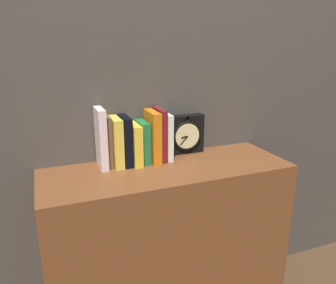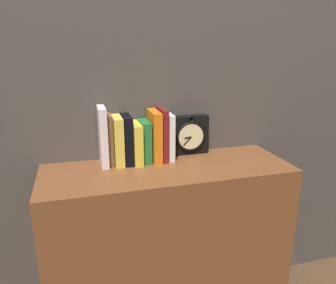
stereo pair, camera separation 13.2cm
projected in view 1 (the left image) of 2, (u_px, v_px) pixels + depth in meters
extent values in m
cube|color=#47423D|center=(150.00, 51.00, 1.46)|extent=(6.00, 0.05, 2.60)
cube|color=brown|center=(168.00, 249.00, 1.53)|extent=(1.07, 0.38, 0.82)
cube|color=black|center=(185.00, 134.00, 1.57)|extent=(0.19, 0.05, 0.19)
torus|color=black|center=(187.00, 136.00, 1.55)|extent=(0.14, 0.01, 0.14)
cylinder|color=beige|center=(187.00, 136.00, 1.54)|extent=(0.12, 0.01, 0.12)
cube|color=black|center=(185.00, 137.00, 1.53)|extent=(0.03, 0.00, 0.01)
cube|color=black|center=(184.00, 141.00, 1.54)|extent=(0.04, 0.00, 0.04)
torus|color=black|center=(187.00, 118.00, 1.52)|extent=(0.03, 0.01, 0.03)
cube|color=white|center=(101.00, 138.00, 1.38)|extent=(0.03, 0.13, 0.26)
cube|color=brown|center=(107.00, 141.00, 1.41)|extent=(0.02, 0.11, 0.22)
cube|color=yellow|center=(116.00, 142.00, 1.41)|extent=(0.04, 0.14, 0.21)
cube|color=black|center=(125.00, 141.00, 1.42)|extent=(0.04, 0.13, 0.21)
cube|color=yellow|center=(134.00, 144.00, 1.44)|extent=(0.04, 0.15, 0.18)
cube|color=#207338|center=(143.00, 142.00, 1.46)|extent=(0.04, 0.13, 0.18)
cube|color=orange|center=(153.00, 136.00, 1.46)|extent=(0.04, 0.14, 0.23)
cube|color=maroon|center=(160.00, 135.00, 1.48)|extent=(0.03, 0.13, 0.24)
cube|color=white|center=(166.00, 136.00, 1.49)|extent=(0.03, 0.12, 0.21)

